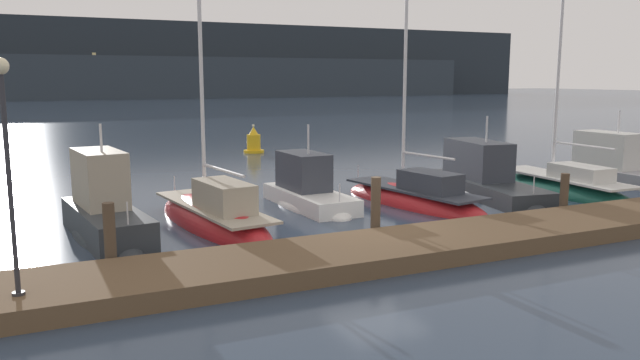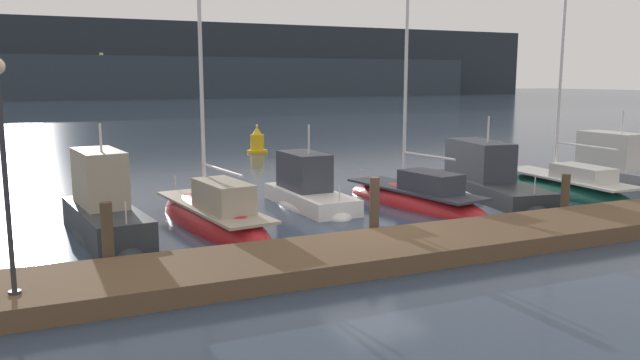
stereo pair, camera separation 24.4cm
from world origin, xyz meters
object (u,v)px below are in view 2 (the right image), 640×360
(sailboat_berth_8, at_px, (566,191))
(channel_buoy, at_px, (257,142))
(motorboat_berth_3, at_px, (105,221))
(motorboat_berth_7, at_px, (486,188))
(sailboat_berth_4, at_px, (214,221))
(dock_lamppost, at_px, (2,141))
(sailboat_berth_6, at_px, (415,201))
(motorboat_berth_9, at_px, (618,173))
(motorboat_berth_5, at_px, (309,197))

(sailboat_berth_8, relative_size, channel_buoy, 5.92)
(motorboat_berth_3, bearing_deg, motorboat_berth_7, 2.22)
(sailboat_berth_4, height_order, dock_lamppost, sailboat_berth_4)
(sailboat_berth_6, height_order, motorboat_berth_9, sailboat_berth_6)
(motorboat_berth_3, xyz_separation_m, channel_buoy, (10.72, 18.07, 0.16))
(motorboat_berth_9, distance_m, dock_lamppost, 24.87)
(sailboat_berth_4, xyz_separation_m, motorboat_berth_7, (11.06, 0.52, 0.19))
(motorboat_berth_3, distance_m, channel_buoy, 21.01)
(sailboat_berth_6, xyz_separation_m, channel_buoy, (-0.09, 17.82, 0.50))
(motorboat_berth_9, height_order, channel_buoy, motorboat_berth_9)
(motorboat_berth_9, bearing_deg, motorboat_berth_3, -178.27)
(sailboat_berth_4, relative_size, motorboat_berth_9, 1.75)
(motorboat_berth_9, bearing_deg, motorboat_berth_5, 176.23)
(motorboat_berth_3, height_order, motorboat_berth_5, motorboat_berth_3)
(channel_buoy, distance_m, dock_lamppost, 27.25)
(dock_lamppost, bearing_deg, channel_buoy, 61.48)
(motorboat_berth_7, bearing_deg, motorboat_berth_3, -177.78)
(sailboat_berth_6, distance_m, channel_buoy, 17.83)
(sailboat_berth_4, bearing_deg, dock_lamppost, -133.30)
(sailboat_berth_4, height_order, motorboat_berth_5, sailboat_berth_4)
(motorboat_berth_3, height_order, sailboat_berth_8, sailboat_berth_8)
(sailboat_berth_8, distance_m, channel_buoy, 19.69)
(motorboat_berth_3, bearing_deg, motorboat_berth_5, 12.62)
(motorboat_berth_3, xyz_separation_m, sailboat_berth_6, (10.81, 0.25, -0.34))
(motorboat_berth_5, distance_m, sailboat_berth_8, 10.53)
(sailboat_berth_8, xyz_separation_m, channel_buoy, (-6.78, 18.48, 0.49))
(motorboat_berth_3, relative_size, motorboat_berth_9, 0.92)
(motorboat_berth_5, xyz_separation_m, sailboat_berth_8, (10.33, -2.02, -0.19))
(sailboat_berth_8, bearing_deg, motorboat_berth_9, 14.43)
(sailboat_berth_4, bearing_deg, motorboat_berth_9, 1.92)
(motorboat_berth_5, distance_m, dock_lamppost, 12.32)
(sailboat_berth_8, relative_size, motorboat_berth_9, 1.67)
(sailboat_berth_4, xyz_separation_m, motorboat_berth_9, (18.40, 0.62, 0.28))
(motorboat_berth_5, xyz_separation_m, motorboat_berth_7, (7.12, -1.05, 0.01))
(dock_lamppost, bearing_deg, sailboat_berth_6, 24.69)
(sailboat_berth_6, distance_m, motorboat_berth_7, 3.50)
(motorboat_berth_3, bearing_deg, sailboat_berth_4, 0.62)
(sailboat_berth_6, xyz_separation_m, sailboat_berth_8, (6.69, -0.66, 0.01))
(motorboat_berth_7, height_order, dock_lamppost, dock_lamppost)
(motorboat_berth_3, distance_m, sailboat_berth_4, 3.24)
(sailboat_berth_6, xyz_separation_m, dock_lamppost, (-13.03, -5.99, 3.30))
(sailboat_berth_8, bearing_deg, sailboat_berth_4, 178.21)
(motorboat_berth_3, height_order, dock_lamppost, dock_lamppost)
(motorboat_berth_9, xyz_separation_m, channel_buoy, (-10.91, 17.42, 0.20))
(channel_buoy, height_order, dock_lamppost, dock_lamppost)
(sailboat_berth_6, height_order, motorboat_berth_7, sailboat_berth_6)
(sailboat_berth_4, xyz_separation_m, channel_buoy, (7.49, 18.03, 0.49))
(motorboat_berth_3, relative_size, sailboat_berth_8, 0.55)
(motorboat_berth_5, bearing_deg, sailboat_berth_8, -11.03)
(sailboat_berth_8, bearing_deg, motorboat_berth_7, 163.27)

